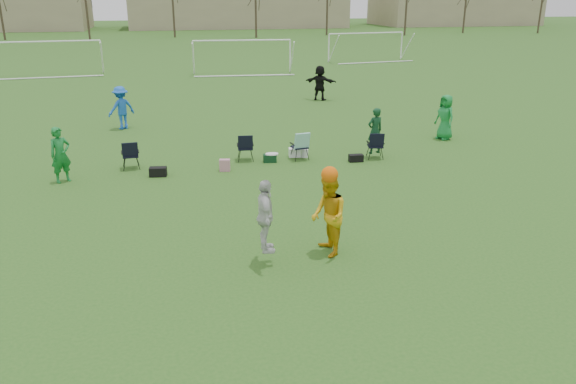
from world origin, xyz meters
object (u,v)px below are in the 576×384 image
object	(u,v)px
fielder_green_near	(60,155)
center_contest	(308,215)
fielder_green_far	(445,117)
goal_mid	(242,47)
goal_right	(366,39)
fielder_black	(320,83)
fielder_blue	(121,108)
goal_left	(49,48)

from	to	relation	value
fielder_green_near	center_contest	distance (m)	9.33
fielder_green_near	fielder_green_far	xyz separation A→B (m)	(14.42, 2.57, 0.03)
fielder_green_near	fielder_green_far	size ratio (longest dim) A/B	0.97
goal_mid	goal_right	distance (m)	13.42
fielder_black	goal_right	distance (m)	20.77
fielder_green_far	goal_right	world-z (taller)	goal_right
fielder_black	center_contest	bearing A→B (deg)	107.92
goal_mid	fielder_blue	bearing A→B (deg)	-109.94
fielder_black	fielder_blue	bearing A→B (deg)	60.07
center_contest	goal_left	world-z (taller)	center_contest
fielder_blue	goal_mid	distance (m)	19.28
goal_mid	goal_right	world-z (taller)	same
goal_mid	goal_right	bearing A→B (deg)	30.57
center_contest	goal_right	xyz separation A→B (m)	(14.98, 37.87, 0.90)
fielder_blue	fielder_black	world-z (taller)	fielder_black
center_contest	goal_right	distance (m)	40.73
goal_left	goal_right	xyz separation A→B (m)	(26.00, 4.00, 0.00)
fielder_green_far	goal_left	xyz separation A→B (m)	(-19.19, 24.36, 1.01)
goal_right	fielder_green_far	bearing A→B (deg)	-111.50
goal_left	goal_mid	xyz separation A→B (m)	(14.00, -2.00, 0.00)
goal_left	fielder_green_near	bearing A→B (deg)	-84.94
fielder_green_near	goal_right	world-z (taller)	goal_right
fielder_green_near	goal_mid	xyz separation A→B (m)	(9.22, 24.94, 1.04)
fielder_black	goal_right	size ratio (longest dim) A/B	0.26
goal_left	goal_right	distance (m)	26.31
goal_right	fielder_black	bearing A→B (deg)	-124.87
fielder_black	goal_mid	xyz separation A→B (m)	(-2.62, 12.50, 0.96)
center_contest	goal_mid	world-z (taller)	center_contest
fielder_green_far	fielder_black	world-z (taller)	fielder_black
fielder_blue	fielder_black	bearing A→B (deg)	174.38
goal_left	goal_right	world-z (taller)	same
fielder_green_near	fielder_green_far	bearing A→B (deg)	-21.53
fielder_blue	fielder_black	distance (m)	11.61
fielder_green_far	fielder_black	size ratio (longest dim) A/B	0.95
fielder_green_near	goal_right	size ratio (longest dim) A/B	0.24
fielder_green_near	goal_mid	size ratio (longest dim) A/B	0.24
fielder_blue	fielder_black	size ratio (longest dim) A/B	0.97
fielder_green_far	goal_mid	world-z (taller)	goal_mid
fielder_green_far	fielder_black	distance (m)	10.19
fielder_green_near	goal_mid	bearing A→B (deg)	38.05
fielder_green_far	goal_mid	xyz separation A→B (m)	(-5.19, 22.36, 1.01)
center_contest	goal_right	world-z (taller)	center_contest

